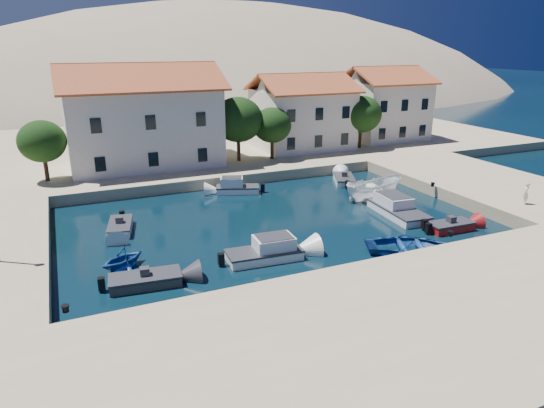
{
  "coord_description": "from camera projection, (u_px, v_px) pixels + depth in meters",
  "views": [
    {
      "loc": [
        -13.54,
        -20.41,
        12.43
      ],
      "look_at": [
        -0.84,
        8.38,
        2.0
      ],
      "focal_mm": 32.0,
      "sensor_mm": 36.0,
      "label": 1
    }
  ],
  "objects": [
    {
      "name": "motorboat_grey_sw",
      "position": [
        146.0,
        280.0,
        26.12
      ],
      "size": [
        3.97,
        2.08,
        1.25
      ],
      "rotation": [
        0.0,
        0.0,
        -0.1
      ],
      "color": "#323237",
      "rests_on": "ground"
    },
    {
      "name": "quay_south",
      "position": [
        420.0,
        327.0,
        21.46
      ],
      "size": [
        52.0,
        12.0,
        1.0
      ],
      "primitive_type": "cube",
      "color": "tan",
      "rests_on": "ground"
    },
    {
      "name": "rowboat_west",
      "position": [
        123.0,
        267.0,
        28.31
      ],
      "size": [
        3.5,
        3.35,
        1.43
      ],
      "primitive_type": "imported",
      "rotation": [
        0.0,
        0.0,
        -1.08
      ],
      "color": "#1A448F",
      "rests_on": "ground"
    },
    {
      "name": "cabin_cruiser_south",
      "position": [
        264.0,
        252.0,
        29.2
      ],
      "size": [
        4.68,
        2.26,
        1.6
      ],
      "rotation": [
        0.0,
        0.0,
        -0.07
      ],
      "color": "white",
      "rests_on": "ground"
    },
    {
      "name": "motorboat_red_se",
      "position": [
        450.0,
        226.0,
        33.82
      ],
      "size": [
        3.3,
        1.57,
        1.25
      ],
      "rotation": [
        0.0,
        0.0,
        -0.04
      ],
      "color": "maroon",
      "rests_on": "ground"
    },
    {
      "name": "ground",
      "position": [
        347.0,
        280.0,
        26.82
      ],
      "size": [
        400.0,
        400.0,
        0.0
      ],
      "primitive_type": "plane",
      "color": "black",
      "rests_on": "ground"
    },
    {
      "name": "pedestrian",
      "position": [
        526.0,
        193.0,
        36.08
      ],
      "size": [
        0.72,
        0.7,
        1.67
      ],
      "primitive_type": "imported",
      "rotation": [
        0.0,
        0.0,
        3.87
      ],
      "color": "silver",
      "rests_on": "quay_east"
    },
    {
      "name": "quay_north",
      "position": [
        197.0,
        144.0,
        60.43
      ],
      "size": [
        80.0,
        36.0,
        1.0
      ],
      "primitive_type": "cube",
      "color": "tan",
      "rests_on": "ground"
    },
    {
      "name": "boat_east",
      "position": [
        373.0,
        199.0,
        40.67
      ],
      "size": [
        5.3,
        2.0,
        2.05
      ],
      "primitive_type": "imported",
      "rotation": [
        0.0,
        0.0,
        1.57
      ],
      "color": "white",
      "rests_on": "ground"
    },
    {
      "name": "motorboat_white_ne",
      "position": [
        344.0,
        180.0,
        45.48
      ],
      "size": [
        3.09,
        4.05,
        1.25
      ],
      "rotation": [
        0.0,
        0.0,
        1.14
      ],
      "color": "white",
      "rests_on": "ground"
    },
    {
      "name": "cabin_cruiser_north",
      "position": [
        238.0,
        188.0,
        42.3
      ],
      "size": [
        4.04,
        2.77,
        1.6
      ],
      "rotation": [
        0.0,
        0.0,
        2.79
      ],
      "color": "white",
      "rests_on": "ground"
    },
    {
      "name": "building_left",
      "position": [
        142.0,
        114.0,
        46.97
      ],
      "size": [
        14.7,
        9.45,
        9.7
      ],
      "color": "white",
      "rests_on": "quay_north"
    },
    {
      "name": "quay_east",
      "position": [
        483.0,
        184.0,
        43.21
      ],
      "size": [
        11.0,
        20.0,
        1.0
      ],
      "primitive_type": "cube",
      "color": "tan",
      "rests_on": "ground"
    },
    {
      "name": "hills",
      "position": [
        185.0,
        166.0,
        149.44
      ],
      "size": [
        254.0,
        176.0,
        99.0
      ],
      "color": "tan",
      "rests_on": "ground"
    },
    {
      "name": "trees",
      "position": [
        252.0,
        122.0,
        49.14
      ],
      "size": [
        37.3,
        5.3,
        6.45
      ],
      "color": "#382314",
      "rests_on": "quay_north"
    },
    {
      "name": "building_mid",
      "position": [
        302.0,
        111.0,
        54.96
      ],
      "size": [
        10.5,
        8.4,
        8.3
      ],
      "color": "white",
      "rests_on": "quay_north"
    },
    {
      "name": "cabin_cruiser_east",
      "position": [
        398.0,
        209.0,
        36.76
      ],
      "size": [
        2.74,
        5.78,
        1.6
      ],
      "rotation": [
        0.0,
        0.0,
        1.49
      ],
      "color": "white",
      "rests_on": "ground"
    },
    {
      "name": "building_right",
      "position": [
        384.0,
        102.0,
        60.35
      ],
      "size": [
        9.45,
        8.4,
        8.8
      ],
      "color": "white",
      "rests_on": "quay_north"
    },
    {
      "name": "bollards",
      "position": [
        353.0,
        230.0,
        30.89
      ],
      "size": [
        29.36,
        9.56,
        0.3
      ],
      "color": "black",
      "rests_on": "ground"
    },
    {
      "name": "rowboat_south",
      "position": [
        407.0,
        251.0,
        30.48
      ],
      "size": [
        6.25,
        5.46,
        1.08
      ],
      "primitive_type": "imported",
      "rotation": [
        0.0,
        0.0,
        1.17
      ],
      "color": "#1A448F",
      "rests_on": "ground"
    },
    {
      "name": "motorboat_white_west",
      "position": [
        120.0,
        227.0,
        33.73
      ],
      "size": [
        2.21,
        3.71,
        1.25
      ],
      "rotation": [
        0.0,
        0.0,
        -1.77
      ],
      "color": "white",
      "rests_on": "ground"
    }
  ]
}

